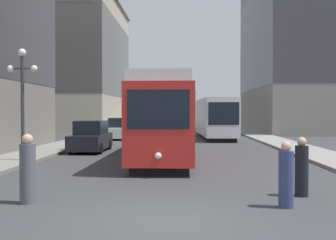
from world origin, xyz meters
name	(u,v)px	position (x,y,z in m)	size (l,w,h in m)	color
ground_plane	(164,219)	(0.00, 0.00, 0.00)	(200.00, 200.00, 0.00)	#38383A
sidewalk_left	(115,131)	(-7.59, 40.00, 0.07)	(2.57, 120.00, 0.15)	gray
sidewalk_right	(244,131)	(7.59, 40.00, 0.07)	(2.57, 120.00, 0.15)	gray
streetcar	(166,117)	(-0.41, 11.96, 2.10)	(2.72, 12.89, 3.89)	black
transit_bus	(215,116)	(3.25, 27.92, 1.95)	(3.02, 11.48, 3.45)	black
parked_car_left_near	(91,137)	(-5.01, 15.45, 0.84)	(1.89, 4.61, 1.82)	black
parked_car_left_mid	(119,129)	(-5.01, 26.37, 0.84)	(2.02, 4.36, 1.82)	black
pedestrian_crossing_near	(286,177)	(2.95, 1.22, 0.76)	(0.37, 0.37, 1.63)	navy
pedestrian_crossing_far	(302,169)	(3.72, 2.63, 0.77)	(0.37, 0.37, 1.65)	black
pedestrian_on_sidewalk	(28,171)	(-3.56, 1.46, 0.83)	(0.40, 0.40, 1.79)	#4C4C56
lamp_post_left_near	(22,86)	(-6.91, 9.79, 3.52)	(1.41, 0.36, 5.08)	#333338
building_left_corner	(73,62)	(-15.29, 50.72, 9.41)	(13.43, 24.17, 18.32)	#B2A893
building_right_corner	(315,43)	(16.20, 41.71, 10.54)	(15.24, 22.70, 20.51)	gray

